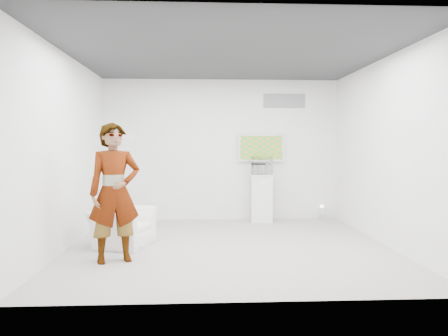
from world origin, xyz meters
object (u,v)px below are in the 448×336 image
(armchair, at_px, (123,227))
(pedestal, at_px, (262,198))
(tv, at_px, (261,148))
(person, at_px, (115,193))
(floor_uplight, at_px, (322,213))

(armchair, bearing_deg, pedestal, -33.41)
(tv, height_order, armchair, tv)
(pedestal, bearing_deg, armchair, -140.34)
(armchair, xyz_separation_m, pedestal, (2.52, 2.09, 0.20))
(tv, bearing_deg, pedestal, -93.44)
(person, distance_m, pedestal, 3.93)
(pedestal, height_order, floor_uplight, pedestal)
(person, height_order, armchair, person)
(armchair, bearing_deg, floor_uplight, -42.85)
(tv, bearing_deg, floor_uplight, -5.31)
(person, bearing_deg, pedestal, 30.51)
(armchair, relative_size, floor_uplight, 3.02)
(person, bearing_deg, armchair, 73.58)
(armchair, relative_size, pedestal, 0.92)
(tv, relative_size, pedestal, 1.01)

